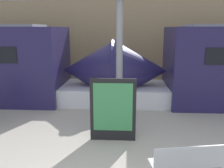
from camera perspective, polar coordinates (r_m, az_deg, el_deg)
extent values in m
cube|color=#9E8460|center=(14.09, 1.77, 10.39)|extent=(56.00, 0.20, 5.00)
cone|color=#231E4C|center=(10.47, 6.36, 3.04)|extent=(2.28, 2.63, 2.63)
cube|color=silver|center=(10.68, 7.39, -2.10)|extent=(2.05, 2.46, 0.70)
cone|color=#231E4C|center=(10.57, -5.10, 3.16)|extent=(2.28, 2.63, 2.63)
cube|color=silver|center=(10.80, -6.14, -1.91)|extent=(2.05, 2.46, 0.70)
cube|color=#ADB2B7|center=(5.45, 17.68, -16.59)|extent=(1.73, 0.74, 0.04)
cube|color=#ADB2B7|center=(5.19, 18.80, -15.40)|extent=(1.66, 0.35, 0.41)
cube|color=black|center=(6.81, 0.21, -5.95)|extent=(1.25, 0.06, 1.75)
cube|color=#38844C|center=(6.75, 0.20, -5.35)|extent=(1.06, 0.01, 1.33)
cylinder|color=gray|center=(7.97, 1.69, 4.78)|extent=(0.21, 0.21, 3.91)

